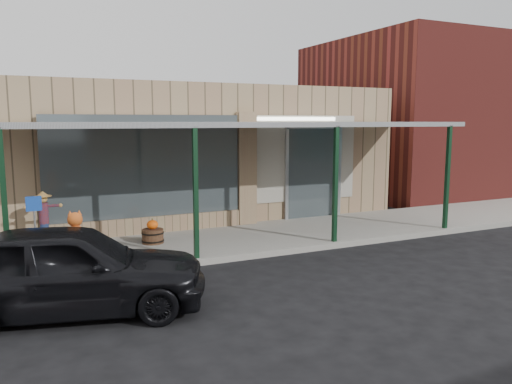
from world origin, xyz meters
name	(u,v)px	position (x,y,z in m)	size (l,w,h in m)	color
ground	(318,282)	(0.00, 0.00, 0.00)	(120.00, 120.00, 0.00)	black
sidewalk	(245,239)	(0.00, 3.60, 0.07)	(40.00, 3.20, 0.15)	gray
storefront	(191,152)	(0.00, 8.16, 2.09)	(12.00, 6.25, 4.20)	#947C5A
awning	(245,126)	(0.00, 3.56, 3.01)	(12.00, 3.00, 3.04)	slate
block_buildings_near	(233,104)	(2.01, 9.20, 3.77)	(61.00, 8.00, 8.00)	maroon
barrel_scarecrow	(45,230)	(-4.78, 4.34, 0.62)	(0.84, 0.56, 1.38)	brown
barrel_pumpkin	(153,234)	(-2.36, 3.89, 0.37)	(0.68, 0.68, 0.62)	brown
handicap_sign	(35,222)	(-5.00, 2.89, 1.10)	(0.31, 0.05, 1.48)	gray
parked_sedan	(68,269)	(-4.57, 0.33, 0.76)	(4.73, 2.81, 1.57)	black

